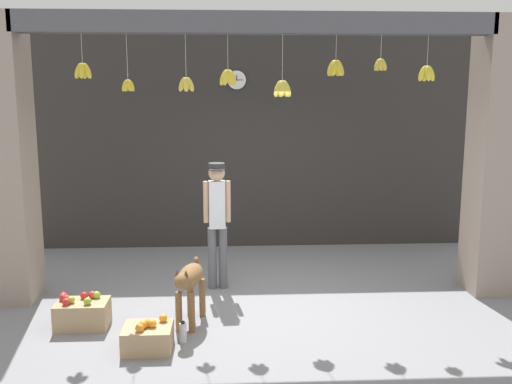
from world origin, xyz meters
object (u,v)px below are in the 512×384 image
dog (190,282)px  shopkeeper (217,216)px  wall_clock (237,80)px  fruit_crate_apples (82,313)px  water_bottle (183,332)px  fruit_crate_oranges (148,337)px

dog → shopkeeper: (0.28, 1.17, 0.46)m
dog → wall_clock: size_ratio=2.76×
fruit_crate_apples → water_bottle: bearing=-21.9°
dog → water_bottle: 0.59m
water_bottle → fruit_crate_apples: bearing=158.1°
shopkeeper → wall_clock: bearing=-102.1°
fruit_crate_oranges → fruit_crate_apples: 0.98m
shopkeeper → water_bottle: (-0.33, -1.61, -0.85)m
shopkeeper → wall_clock: 2.66m
dog → fruit_crate_oranges: bearing=-20.6°
water_bottle → wall_clock: bearing=80.2°
fruit_crate_apples → water_bottle: size_ratio=2.46×
shopkeeper → fruit_crate_oranges: shopkeeper is taller
fruit_crate_oranges → water_bottle: fruit_crate_oranges is taller
dog → shopkeeper: 1.29m
fruit_crate_apples → dog: bearing=-0.2°
shopkeeper → fruit_crate_apples: shopkeeper is taller
fruit_crate_apples → wall_clock: size_ratio=1.79×
shopkeeper → wall_clock: size_ratio=5.30×
shopkeeper → water_bottle: bearing=74.7°
water_bottle → wall_clock: size_ratio=0.73×
dog → water_bottle: size_ratio=3.80×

